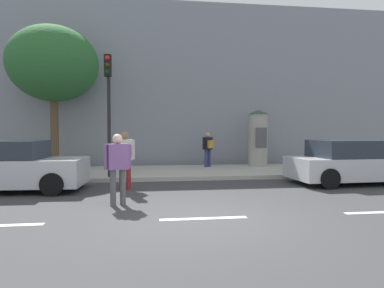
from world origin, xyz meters
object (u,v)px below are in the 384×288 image
(poster_column, at_px, (258,137))
(pedestrian_in_red_top, at_px, (208,147))
(street_tree, at_px, (53,64))
(pedestrian_with_bag, at_px, (117,163))
(parked_car_silver, at_px, (356,163))
(pedestrian_near_pole, at_px, (125,155))
(parked_car_red, at_px, (5,167))
(traffic_light, at_px, (108,95))

(poster_column, distance_m, pedestrian_in_red_top, 2.42)
(street_tree, distance_m, pedestrian_with_bag, 8.22)
(pedestrian_with_bag, xyz_separation_m, parked_car_silver, (7.73, 2.33, -0.32))
(pedestrian_in_red_top, bearing_deg, pedestrian_near_pole, -126.97)
(poster_column, relative_size, parked_car_red, 0.58)
(pedestrian_near_pole, relative_size, parked_car_red, 0.39)
(pedestrian_near_pole, relative_size, pedestrian_in_red_top, 1.14)
(pedestrian_in_red_top, xyz_separation_m, parked_car_silver, (4.35, -4.27, -0.36))
(traffic_light, relative_size, parked_car_silver, 0.92)
(pedestrian_with_bag, distance_m, pedestrian_in_red_top, 7.41)
(pedestrian_in_red_top, height_order, parked_car_red, pedestrian_in_red_top)
(poster_column, relative_size, street_tree, 0.43)
(poster_column, distance_m, pedestrian_near_pole, 7.37)
(street_tree, relative_size, parked_car_red, 1.35)
(poster_column, distance_m, pedestrian_with_bag, 8.88)
(street_tree, distance_m, pedestrian_near_pole, 6.60)
(pedestrian_near_pole, xyz_separation_m, pedestrian_in_red_top, (3.35, 4.46, 0.01))
(traffic_light, height_order, pedestrian_near_pole, traffic_light)
(pedestrian_with_bag, height_order, pedestrian_in_red_top, pedestrian_with_bag)
(poster_column, bearing_deg, parked_car_red, -154.03)
(parked_car_silver, bearing_deg, pedestrian_near_pole, -178.61)
(parked_car_red, distance_m, parked_car_silver, 11.18)
(traffic_light, distance_m, pedestrian_in_red_top, 5.28)
(traffic_light, xyz_separation_m, street_tree, (-2.59, 2.86, 1.57))
(poster_column, height_order, pedestrian_with_bag, poster_column)
(street_tree, bearing_deg, parked_car_red, -92.67)
(pedestrian_with_bag, bearing_deg, parked_car_red, 146.71)
(pedestrian_near_pole, height_order, parked_car_red, pedestrian_near_pole)
(pedestrian_in_red_top, bearing_deg, street_tree, 179.46)
(street_tree, distance_m, parked_car_silver, 12.42)
(traffic_light, relative_size, pedestrian_in_red_top, 2.74)
(poster_column, height_order, parked_car_silver, poster_column)
(poster_column, xyz_separation_m, pedestrian_with_bag, (-5.76, -6.75, -0.44))
(poster_column, relative_size, pedestrian_near_pole, 1.47)
(pedestrian_near_pole, relative_size, parked_car_silver, 0.38)
(pedestrian_with_bag, distance_m, parked_car_red, 4.14)
(parked_car_silver, bearing_deg, street_tree, 158.45)
(traffic_light, xyz_separation_m, parked_car_silver, (8.38, -1.47, -2.31))
(traffic_light, height_order, street_tree, street_tree)
(poster_column, relative_size, pedestrian_in_red_top, 1.67)
(pedestrian_near_pole, distance_m, parked_car_silver, 7.71)
(pedestrian_in_red_top, relative_size, parked_car_silver, 0.33)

